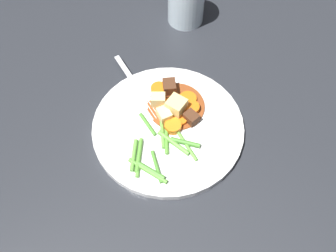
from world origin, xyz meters
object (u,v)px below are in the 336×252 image
at_px(carrot_slice_4, 168,106).
at_px(meat_chunk_1, 191,118).
at_px(meat_chunk_0, 169,87).
at_px(potato_chunk_1, 164,115).
at_px(carrot_slice_5, 159,89).
at_px(potato_chunk_2, 174,106).
at_px(fork, 138,88).
at_px(carrot_slice_3, 191,108).
at_px(carrot_slice_1, 173,126).
at_px(carrot_slice_2, 188,99).
at_px(potato_chunk_0, 158,100).
at_px(dinner_plate, 168,128).
at_px(carrot_slice_0, 179,118).
at_px(water_glass, 186,1).

height_order(carrot_slice_4, meat_chunk_1, meat_chunk_1).
bearing_deg(meat_chunk_0, potato_chunk_1, -162.27).
distance_m(carrot_slice_5, potato_chunk_2, 0.06).
xyz_separation_m(potato_chunk_2, fork, (0.02, 0.09, -0.02)).
xyz_separation_m(carrot_slice_3, carrot_slice_5, (0.01, 0.08, -0.00)).
bearing_deg(carrot_slice_1, potato_chunk_2, 22.51).
distance_m(carrot_slice_2, fork, 0.10).
distance_m(carrot_slice_1, potato_chunk_1, 0.03).
height_order(carrot_slice_1, potato_chunk_0, potato_chunk_0).
bearing_deg(potato_chunk_0, fork, 73.82).
height_order(dinner_plate, potato_chunk_2, potato_chunk_2).
height_order(potato_chunk_0, fork, potato_chunk_0).
bearing_deg(potato_chunk_2, meat_chunk_1, -98.52).
relative_size(potato_chunk_2, fork, 0.22).
xyz_separation_m(carrot_slice_0, meat_chunk_1, (0.01, -0.02, 0.01)).
bearing_deg(fork, dinner_plate, -119.49).
relative_size(carrot_slice_3, meat_chunk_0, 1.05).
distance_m(potato_chunk_1, water_glass, 0.28).
xyz_separation_m(carrot_slice_2, carrot_slice_5, (-0.00, 0.06, 0.00)).
relative_size(potato_chunk_1, fork, 0.18).
xyz_separation_m(carrot_slice_1, water_glass, (0.28, 0.10, 0.03)).
distance_m(carrot_slice_1, water_glass, 0.30).
distance_m(potato_chunk_1, meat_chunk_0, 0.07).
height_order(carrot_slice_1, potato_chunk_1, potato_chunk_1).
height_order(carrot_slice_4, fork, carrot_slice_4).
xyz_separation_m(dinner_plate, potato_chunk_1, (0.01, 0.01, 0.02)).
relative_size(carrot_slice_5, fork, 0.20).
height_order(potato_chunk_0, potato_chunk_2, potato_chunk_2).
bearing_deg(meat_chunk_1, carrot_slice_2, 32.14).
distance_m(potato_chunk_2, water_glass, 0.26).
distance_m(dinner_plate, carrot_slice_4, 0.04).
bearing_deg(potato_chunk_2, carrot_slice_4, 81.39).
xyz_separation_m(carrot_slice_0, potato_chunk_2, (0.01, 0.02, 0.01)).
distance_m(dinner_plate, potato_chunk_2, 0.04).
height_order(carrot_slice_4, potato_chunk_2, potato_chunk_2).
height_order(carrot_slice_1, carrot_slice_4, carrot_slice_1).
relative_size(dinner_plate, carrot_slice_2, 8.39).
bearing_deg(meat_chunk_1, carrot_slice_0, 109.72).
distance_m(carrot_slice_3, water_glass, 0.26).
distance_m(potato_chunk_1, meat_chunk_1, 0.05).
xyz_separation_m(carrot_slice_3, meat_chunk_1, (-0.02, -0.01, 0.00)).
height_order(carrot_slice_2, potato_chunk_0, potato_chunk_0).
xyz_separation_m(potato_chunk_0, meat_chunk_0, (0.04, -0.01, -0.00)).
height_order(carrot_slice_4, potato_chunk_0, potato_chunk_0).
relative_size(carrot_slice_0, water_glass, 0.34).
xyz_separation_m(dinner_plate, carrot_slice_4, (0.04, 0.02, 0.01)).
bearing_deg(dinner_plate, carrot_slice_0, -28.47).
bearing_deg(potato_chunk_2, carrot_slice_0, -129.99).
relative_size(meat_chunk_1, water_glass, 0.25).
bearing_deg(meat_chunk_0, carrot_slice_2, -96.65).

